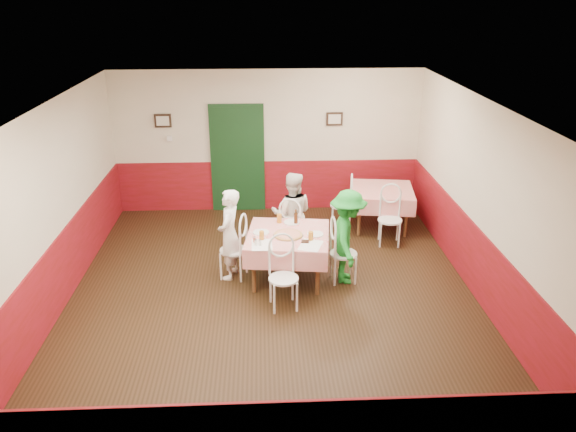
{
  "coord_description": "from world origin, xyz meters",
  "views": [
    {
      "loc": [
        -0.13,
        -7.26,
        4.24
      ],
      "look_at": [
        0.25,
        0.49,
        1.05
      ],
      "focal_mm": 35.0,
      "sensor_mm": 36.0,
      "label": 1
    }
  ],
  "objects_px": {
    "chair_left": "(233,250)",
    "chair_far": "(292,230)",
    "glass_b": "(311,236)",
    "wallet": "(305,241)",
    "chair_right": "(343,254)",
    "beer_bottle": "(296,217)",
    "glass_c": "(279,218)",
    "chair_near": "(284,279)",
    "second_table": "(381,208)",
    "glass_a": "(262,235)",
    "diner_right": "(348,237)",
    "diner_far": "(292,214)",
    "chair_second_b": "(390,220)",
    "main_table": "(288,256)",
    "pizza": "(288,235)",
    "diner_left": "(229,234)",
    "chair_second_a": "(341,205)"
  },
  "relations": [
    {
      "from": "diner_left",
      "to": "chair_second_a",
      "type": "bearing_deg",
      "value": 146.23
    },
    {
      "from": "diner_right",
      "to": "glass_b",
      "type": "bearing_deg",
      "value": 108.44
    },
    {
      "from": "glass_b",
      "to": "glass_c",
      "type": "relative_size",
      "value": 0.95
    },
    {
      "from": "chair_second_b",
      "to": "main_table",
      "type": "bearing_deg",
      "value": -139.7
    },
    {
      "from": "glass_a",
      "to": "chair_right",
      "type": "bearing_deg",
      "value": 4.08
    },
    {
      "from": "glass_b",
      "to": "glass_c",
      "type": "xyz_separation_m",
      "value": [
        -0.44,
        0.68,
        0.0
      ]
    },
    {
      "from": "glass_b",
      "to": "diner_right",
      "type": "height_order",
      "value": "diner_right"
    },
    {
      "from": "chair_right",
      "to": "pizza",
      "type": "height_order",
      "value": "chair_right"
    },
    {
      "from": "glass_c",
      "to": "diner_far",
      "type": "relative_size",
      "value": 0.1
    },
    {
      "from": "pizza",
      "to": "beer_bottle",
      "type": "bearing_deg",
      "value": 72.21
    },
    {
      "from": "glass_a",
      "to": "wallet",
      "type": "xyz_separation_m",
      "value": [
        0.64,
        -0.12,
        -0.06
      ]
    },
    {
      "from": "chair_second_a",
      "to": "second_table",
      "type": "bearing_deg",
      "value": 97.76
    },
    {
      "from": "chair_right",
      "to": "diner_right",
      "type": "distance_m",
      "value": 0.29
    },
    {
      "from": "chair_near",
      "to": "glass_c",
      "type": "xyz_separation_m",
      "value": [
        -0.01,
        1.28,
        0.38
      ]
    },
    {
      "from": "wallet",
      "to": "diner_right",
      "type": "height_order",
      "value": "diner_right"
    },
    {
      "from": "second_table",
      "to": "beer_bottle",
      "type": "relative_size",
      "value": 5.06
    },
    {
      "from": "glass_a",
      "to": "diner_right",
      "type": "height_order",
      "value": "diner_right"
    },
    {
      "from": "pizza",
      "to": "diner_far",
      "type": "bearing_deg",
      "value": 83.5
    },
    {
      "from": "chair_far",
      "to": "chair_near",
      "type": "relative_size",
      "value": 1.0
    },
    {
      "from": "glass_a",
      "to": "diner_left",
      "type": "xyz_separation_m",
      "value": [
        -0.49,
        0.3,
        -0.11
      ]
    },
    {
      "from": "diner_left",
      "to": "diner_right",
      "type": "relative_size",
      "value": 0.98
    },
    {
      "from": "glass_b",
      "to": "diner_far",
      "type": "bearing_deg",
      "value": 100.66
    },
    {
      "from": "main_table",
      "to": "glass_b",
      "type": "distance_m",
      "value": 0.61
    },
    {
      "from": "glass_c",
      "to": "diner_far",
      "type": "xyz_separation_m",
      "value": [
        0.23,
        0.46,
        -0.11
      ]
    },
    {
      "from": "chair_right",
      "to": "glass_c",
      "type": "height_order",
      "value": "glass_c"
    },
    {
      "from": "chair_right",
      "to": "beer_bottle",
      "type": "height_order",
      "value": "beer_bottle"
    },
    {
      "from": "glass_a",
      "to": "glass_b",
      "type": "xyz_separation_m",
      "value": [
        0.72,
        -0.05,
        0.0
      ]
    },
    {
      "from": "chair_left",
      "to": "diner_left",
      "type": "distance_m",
      "value": 0.27
    },
    {
      "from": "chair_second_a",
      "to": "diner_left",
      "type": "xyz_separation_m",
      "value": [
        -1.98,
        -1.82,
        0.27
      ]
    },
    {
      "from": "second_table",
      "to": "wallet",
      "type": "distance_m",
      "value": 2.78
    },
    {
      "from": "glass_a",
      "to": "beer_bottle",
      "type": "relative_size",
      "value": 0.6
    },
    {
      "from": "chair_near",
      "to": "diner_right",
      "type": "bearing_deg",
      "value": 28.46
    },
    {
      "from": "glass_b",
      "to": "wallet",
      "type": "xyz_separation_m",
      "value": [
        -0.09,
        -0.07,
        -0.06
      ]
    },
    {
      "from": "main_table",
      "to": "chair_far",
      "type": "xyz_separation_m",
      "value": [
        0.1,
        0.84,
        0.08
      ]
    },
    {
      "from": "chair_far",
      "to": "chair_right",
      "type": "bearing_deg",
      "value": 140.67
    },
    {
      "from": "second_table",
      "to": "chair_far",
      "type": "xyz_separation_m",
      "value": [
        -1.74,
        -1.08,
        0.08
      ]
    },
    {
      "from": "chair_left",
      "to": "second_table",
      "type": "bearing_deg",
      "value": 139.41
    },
    {
      "from": "chair_left",
      "to": "chair_right",
      "type": "distance_m",
      "value": 1.7
    },
    {
      "from": "main_table",
      "to": "diner_left",
      "type": "bearing_deg",
      "value": 173.01
    },
    {
      "from": "chair_far",
      "to": "glass_a",
      "type": "height_order",
      "value": "chair_far"
    },
    {
      "from": "chair_left",
      "to": "chair_near",
      "type": "distance_m",
      "value": 1.2
    },
    {
      "from": "glass_b",
      "to": "wallet",
      "type": "height_order",
      "value": "glass_b"
    },
    {
      "from": "glass_a",
      "to": "wallet",
      "type": "height_order",
      "value": "glass_a"
    },
    {
      "from": "chair_far",
      "to": "glass_b",
      "type": "distance_m",
      "value": 1.17
    },
    {
      "from": "second_table",
      "to": "chair_near",
      "type": "height_order",
      "value": "chair_near"
    },
    {
      "from": "chair_left",
      "to": "chair_far",
      "type": "bearing_deg",
      "value": 143.27
    },
    {
      "from": "chair_near",
      "to": "second_table",
      "type": "bearing_deg",
      "value": 46.99
    },
    {
      "from": "chair_second_b",
      "to": "glass_c",
      "type": "bearing_deg",
      "value": -151.58
    },
    {
      "from": "wallet",
      "to": "chair_second_b",
      "type": "bearing_deg",
      "value": 49.87
    },
    {
      "from": "chair_right",
      "to": "beer_bottle",
      "type": "relative_size",
      "value": 4.06
    }
  ]
}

